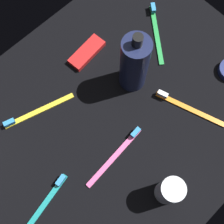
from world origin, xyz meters
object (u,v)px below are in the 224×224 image
Objects in this scene: toothbrush_orange at (186,107)px; toothbrush_teal at (44,205)px; toothbrush_pink at (117,153)px; snack_bar_red at (87,52)px; toothbrush_yellow at (35,112)px; toothbrush_green at (156,30)px; lotion_bottle at (134,64)px; deodorant_stick at (169,191)px.

toothbrush_orange and toothbrush_teal have the same top height.
toothbrush_pink reaches higher than snack_bar_red.
toothbrush_pink is (7.43, -21.07, 0.00)cm from toothbrush_yellow.
toothbrush_orange is 28.72cm from snack_bar_red.
toothbrush_green is at bearing 28.55° from toothbrush_pink.
toothbrush_green is (14.68, 5.58, -8.12)cm from lotion_bottle.
snack_bar_red is at bearing 9.36° from toothbrush_yellow.
deodorant_stick reaches higher than snack_bar_red.
toothbrush_teal is at bearing 170.92° from toothbrush_orange.
lotion_bottle reaches higher than toothbrush_teal.
toothbrush_pink is (-15.82, -11.02, -8.12)cm from lotion_bottle.
lotion_bottle is at bearing 34.86° from toothbrush_pink.
snack_bar_red is (10.99, 38.22, -4.35)cm from deodorant_stick.
deodorant_stick is 0.68× the size of toothbrush_green.
toothbrush_orange is (18.45, 10.49, -4.49)cm from deodorant_stick.
toothbrush_yellow is 22.34cm from toothbrush_pink.
toothbrush_green is at bearing 46.50° from deodorant_stick.
snack_bar_red is (-3.23, 13.35, -7.98)cm from lotion_bottle.
toothbrush_orange is (4.24, -14.38, -8.12)cm from lotion_bottle.
toothbrush_orange is 0.97× the size of toothbrush_teal.
lotion_bottle is 1.14× the size of toothbrush_orange.
toothbrush_green is 0.85× the size of toothbrush_yellow.
toothbrush_green and toothbrush_yellow have the same top height.
deodorant_stick is at bearing -75.48° from toothbrush_yellow.
lotion_bottle is at bearing 12.71° from toothbrush_teal.
snack_bar_red is (-17.91, 7.77, 0.14)cm from toothbrush_green.
lotion_bottle is 1.11× the size of toothbrush_teal.
toothbrush_teal is at bearing -152.40° from snack_bar_red.
toothbrush_green is (28.89, 30.45, -4.49)cm from deodorant_stick.
toothbrush_orange is at bearing -9.51° from toothbrush_pink.
toothbrush_teal is (-50.25, -13.60, 0.00)cm from toothbrush_green.
snack_bar_red is (20.03, 3.30, 0.14)cm from toothbrush_yellow.
deodorant_stick is (-14.21, -24.87, -3.62)cm from lotion_bottle.
deodorant_stick is 0.98× the size of snack_bar_red.
toothbrush_orange is 0.97× the size of toothbrush_pink.
deodorant_stick reaches higher than toothbrush_pink.
toothbrush_pink is 27.43cm from snack_bar_red.
deodorant_stick is at bearing -38.27° from toothbrush_teal.
snack_bar_red is (32.35, 21.37, 0.14)cm from toothbrush_teal.
toothbrush_yellow is (-9.04, 34.92, -4.49)cm from deodorant_stick.
lotion_bottle is 20.92cm from toothbrush_pink.
toothbrush_yellow is at bearing 104.52° from deodorant_stick.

